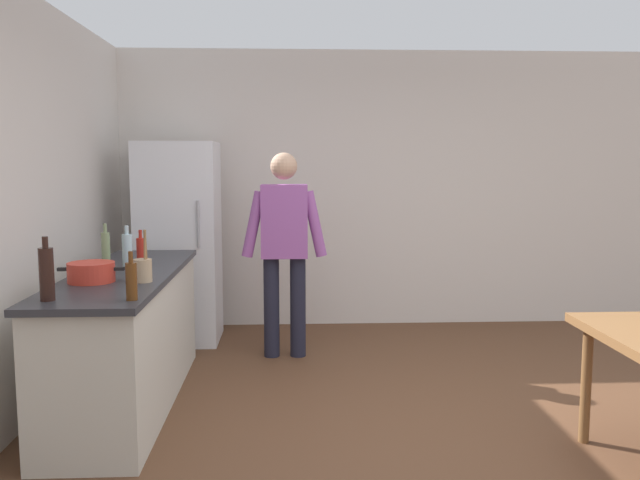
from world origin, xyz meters
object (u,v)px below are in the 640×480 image
at_px(bottle_wine_dark, 47,273).
at_px(bottle_beer_brown, 131,280).
at_px(bottle_vinegar_tall, 106,251).
at_px(refrigerator, 179,243).
at_px(utensil_jar, 143,269).
at_px(person, 284,241).
at_px(bottle_water_clear, 127,251).
at_px(cooking_pot, 91,272).
at_px(bottle_sauce_red, 141,250).

height_order(bottle_wine_dark, bottle_beer_brown, bottle_wine_dark).
bearing_deg(bottle_vinegar_tall, refrigerator, 81.56).
distance_m(bottle_vinegar_tall, bottle_beer_brown, 1.02).
distance_m(utensil_jar, bottle_wine_dark, 0.65).
bearing_deg(person, bottle_wine_dark, -122.53).
bearing_deg(utensil_jar, refrigerator, 92.98).
relative_size(bottle_beer_brown, bottle_water_clear, 0.87).
distance_m(cooking_pot, bottle_wine_dark, 0.55).
height_order(cooking_pot, bottle_sauce_red, bottle_sauce_red).
height_order(person, bottle_sauce_red, person).
relative_size(person, bottle_vinegar_tall, 5.31).
bearing_deg(bottle_beer_brown, bottle_water_clear, 104.58).
height_order(refrigerator, person, refrigerator).
xyz_separation_m(refrigerator, bottle_wine_dark, (-0.28, -2.49, 0.15)).
distance_m(person, bottle_vinegar_tall, 1.54).
distance_m(cooking_pot, bottle_beer_brown, 0.66).
relative_size(refrigerator, bottle_beer_brown, 6.92).
height_order(utensil_jar, bottle_vinegar_tall, same).
relative_size(person, bottle_wine_dark, 5.00).
relative_size(bottle_wine_dark, bottle_beer_brown, 1.31).
relative_size(cooking_pot, bottle_sauce_red, 1.67).
distance_m(person, bottle_beer_brown, 2.10).
relative_size(person, utensil_jar, 5.31).
distance_m(person, utensil_jar, 1.64).
relative_size(cooking_pot, bottle_beer_brown, 1.54).
bearing_deg(person, utensil_jar, -121.04).
xyz_separation_m(bottle_sauce_red, bottle_wine_dark, (-0.21, -1.28, 0.05)).
xyz_separation_m(bottle_vinegar_tall, bottle_beer_brown, (0.39, -0.95, -0.03)).
bearing_deg(cooking_pot, bottle_vinegar_tall, 92.51).
relative_size(bottle_sauce_red, bottle_beer_brown, 0.92).
height_order(refrigerator, bottle_beer_brown, refrigerator).
bearing_deg(cooking_pot, bottle_water_clear, 76.84).
distance_m(bottle_vinegar_tall, bottle_wine_dark, 0.94).
relative_size(bottle_sauce_red, bottle_wine_dark, 0.71).
distance_m(person, cooking_pot, 1.82).
distance_m(refrigerator, utensil_jar, 1.97).
xyz_separation_m(cooking_pot, bottle_sauce_red, (0.13, 0.74, 0.04)).
bearing_deg(bottle_sauce_red, person, 32.35).
bearing_deg(bottle_beer_brown, bottle_sauce_red, 100.31).
distance_m(bottle_vinegar_tall, bottle_water_clear, 0.14).
relative_size(person, cooking_pot, 4.25).
xyz_separation_m(refrigerator, bottle_sauce_red, (-0.08, -1.20, 0.10)).
xyz_separation_m(person, bottle_water_clear, (-1.05, -0.93, 0.05)).
height_order(cooking_pot, bottle_wine_dark, bottle_wine_dark).
xyz_separation_m(person, bottle_sauce_red, (-1.03, -0.65, 0.02)).
relative_size(utensil_jar, bottle_water_clear, 1.07).
height_order(person, bottle_wine_dark, person).
height_order(bottle_vinegar_tall, bottle_beer_brown, bottle_vinegar_tall).
bearing_deg(bottle_water_clear, bottle_beer_brown, -75.42).
relative_size(refrigerator, bottle_wine_dark, 5.29).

